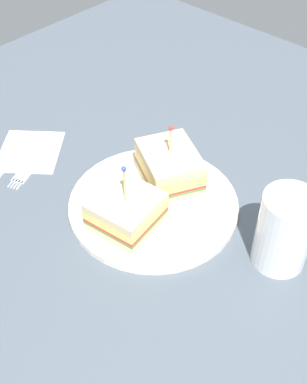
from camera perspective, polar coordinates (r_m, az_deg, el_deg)
ground_plane at (r=72.42cm, az=-0.00°, el=-2.28°), size 113.79×113.79×2.00cm
plate at (r=71.34cm, az=-0.00°, el=-1.45°), size 24.31×24.31×1.01cm
sandwich_half_front at (r=72.36cm, az=1.86°, el=2.86°), size 12.06×11.25×10.16cm
sandwich_half_back at (r=66.54cm, az=-3.03°, el=-2.28°), size 9.22×9.45×10.17cm
drink_glass at (r=63.81cm, az=14.72°, el=-4.60°), size 6.99×6.99×10.86cm
napkin at (r=83.43cm, az=-14.02°, el=4.58°), size 14.28×14.43×0.15cm
fork at (r=80.10cm, az=-14.19°, el=2.71°), size 6.13×12.11×0.35cm
knife at (r=82.04cm, az=-16.42°, el=3.32°), size 6.28×12.65×0.35cm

